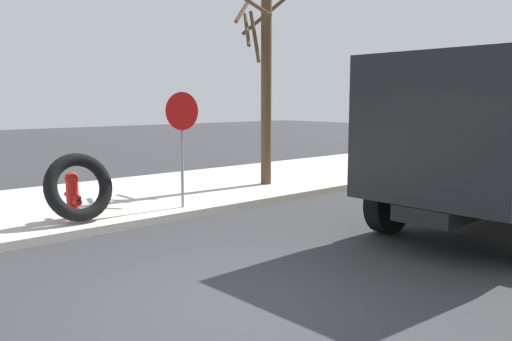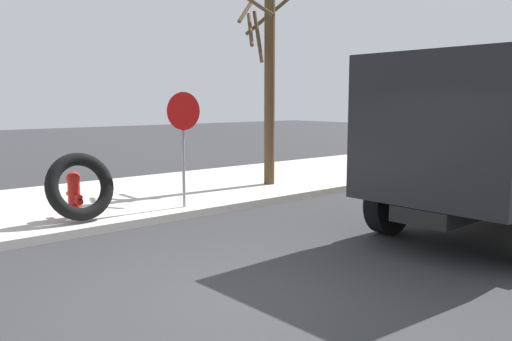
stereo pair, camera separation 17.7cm
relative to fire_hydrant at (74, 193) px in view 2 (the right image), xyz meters
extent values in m
plane|color=#2D2D30|center=(0.03, -4.90, -0.61)|extent=(80.00, 80.00, 0.00)
cube|color=#BCB7AD|center=(0.03, 1.60, -0.54)|extent=(36.00, 5.00, 0.15)
cylinder|color=red|center=(0.00, 0.01, -0.12)|extent=(0.22, 0.22, 0.67)
sphere|color=red|center=(0.00, 0.01, 0.28)|extent=(0.26, 0.26, 0.26)
cylinder|color=red|center=(0.00, -0.19, -0.04)|extent=(0.10, 0.18, 0.10)
cylinder|color=red|center=(0.00, 0.21, -0.04)|extent=(0.10, 0.18, 0.10)
cylinder|color=red|center=(0.00, -0.19, -0.12)|extent=(0.12, 0.18, 0.12)
torus|color=black|center=(-0.01, -0.33, 0.17)|extent=(1.25, 0.60, 1.26)
cylinder|color=gray|center=(2.08, -0.48, 0.71)|extent=(0.06, 0.06, 2.34)
cylinder|color=red|center=(2.08, -0.52, 1.49)|extent=(0.76, 0.02, 0.76)
cube|color=black|center=(3.83, -5.35, 1.29)|extent=(2.07, 2.55, 2.20)
cylinder|color=black|center=(4.00, -4.09, -0.06)|extent=(1.11, 0.33, 1.10)
cylinder|color=black|center=(8.60, -3.97, -0.06)|extent=(1.11, 0.33, 1.10)
cylinder|color=#4C3823|center=(5.37, 0.60, 2.34)|extent=(0.27, 0.27, 5.59)
cylinder|color=#4C3823|center=(5.76, 1.06, 3.94)|extent=(1.04, 0.89, 1.07)
cylinder|color=#4C3823|center=(4.77, 0.50, 4.06)|extent=(0.29, 1.27, 0.82)
cylinder|color=#4C3823|center=(5.08, 0.72, 3.30)|extent=(0.36, 0.69, 1.33)
cylinder|color=#4C3823|center=(5.11, 1.12, 4.09)|extent=(1.13, 0.63, 1.00)
cylinder|color=#4C3823|center=(4.96, 0.88, 3.48)|extent=(0.68, 0.92, 0.96)
camera|label=1|loc=(-3.57, -9.19, 1.69)|focal=35.90mm
camera|label=2|loc=(-3.43, -9.30, 1.69)|focal=35.90mm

